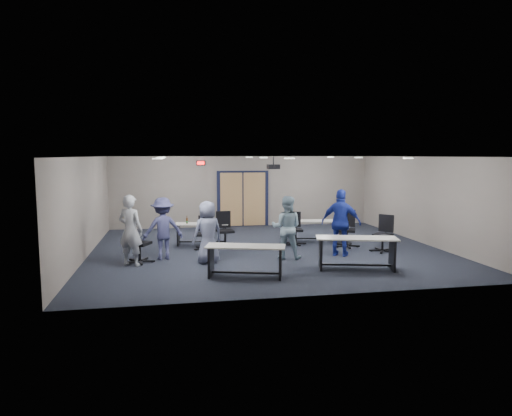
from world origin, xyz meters
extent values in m
plane|color=black|center=(0.00, 0.00, 0.00)|extent=(10.00, 10.00, 0.00)
cube|color=gray|center=(0.00, 4.50, 1.35)|extent=(10.00, 0.04, 2.70)
cube|color=gray|center=(0.00, -4.50, 1.35)|extent=(10.00, 0.04, 2.70)
cube|color=gray|center=(-5.00, 0.00, 1.35)|extent=(0.04, 9.00, 2.70)
cube|color=gray|center=(5.00, 0.00, 1.35)|extent=(0.04, 9.00, 2.70)
cube|color=white|center=(0.00, 0.00, 2.70)|extent=(10.00, 9.00, 0.04)
cube|color=black|center=(0.00, 4.47, 1.05)|extent=(2.00, 0.06, 2.20)
cube|color=#A5844B|center=(-0.45, 4.45, 1.05)|extent=(0.85, 0.04, 2.05)
cube|color=#A5844B|center=(0.45, 4.45, 1.05)|extent=(0.85, 0.04, 2.05)
cube|color=black|center=(-1.60, 4.45, 2.45)|extent=(0.32, 0.05, 0.18)
cube|color=#FF0C0C|center=(-1.60, 4.42, 2.45)|extent=(0.26, 0.02, 0.12)
cylinder|color=black|center=(0.30, 0.50, 2.58)|extent=(0.04, 0.04, 0.24)
cube|color=black|center=(0.30, 0.50, 2.40)|extent=(0.35, 0.30, 0.14)
cylinder|color=black|center=(0.30, 0.35, 2.40)|extent=(0.08, 0.03, 0.08)
cube|color=#B5B3AB|center=(-1.11, -2.88, 0.71)|extent=(1.88, 1.06, 0.03)
cube|color=black|center=(-1.87, -2.66, 0.35)|extent=(0.20, 0.54, 0.69)
cube|color=black|center=(-0.34, -3.10, 0.35)|extent=(0.20, 0.54, 0.69)
cube|color=black|center=(-1.11, -2.88, 0.10)|extent=(1.54, 0.49, 0.04)
cube|color=#B5B3AB|center=(1.64, -2.68, 0.76)|extent=(2.02, 1.12, 0.03)
cube|color=black|center=(0.81, -2.46, 0.37)|extent=(0.20, 0.58, 0.75)
cube|color=black|center=(2.46, -2.90, 0.37)|extent=(0.20, 0.58, 0.75)
cube|color=black|center=(1.64, -2.68, 0.11)|extent=(1.67, 0.49, 0.04)
cube|color=#B5B3AB|center=(-1.81, 1.09, 0.65)|extent=(1.68, 0.75, 0.03)
cube|color=black|center=(-2.53, 1.18, 0.32)|extent=(0.11, 0.50, 0.63)
cube|color=black|center=(-1.10, 0.99, 0.32)|extent=(0.11, 0.50, 0.63)
cube|color=black|center=(-1.81, 1.09, 0.09)|extent=(1.44, 0.23, 0.04)
cylinder|color=#B73118|center=(-1.19, 1.00, 0.71)|extent=(0.07, 0.07, 0.11)
cube|color=#B5B3AB|center=(1.88, 0.95, 0.66)|extent=(1.72, 0.83, 0.03)
cube|color=black|center=(1.16, 1.08, 0.32)|extent=(0.13, 0.51, 0.64)
cube|color=black|center=(2.61, 0.83, 0.32)|extent=(0.13, 0.51, 0.64)
cube|color=black|center=(1.88, 0.95, 0.09)|extent=(1.46, 0.30, 0.04)
imported|color=#9EA3AC|center=(-3.74, -1.30, 0.89)|extent=(0.77, 0.68, 1.78)
imported|color=slate|center=(-1.83, -1.38, 0.80)|extent=(0.91, 0.74, 1.60)
imported|color=#95B3C5|center=(0.27, -1.22, 0.84)|extent=(0.98, 0.87, 1.67)
imported|color=navy|center=(1.81, -1.20, 0.92)|extent=(1.15, 0.94, 1.83)
imported|color=#393B68|center=(-2.96, -0.72, 0.82)|extent=(1.16, 0.81, 1.64)
camera|label=1|loc=(-2.73, -12.83, 2.75)|focal=32.00mm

